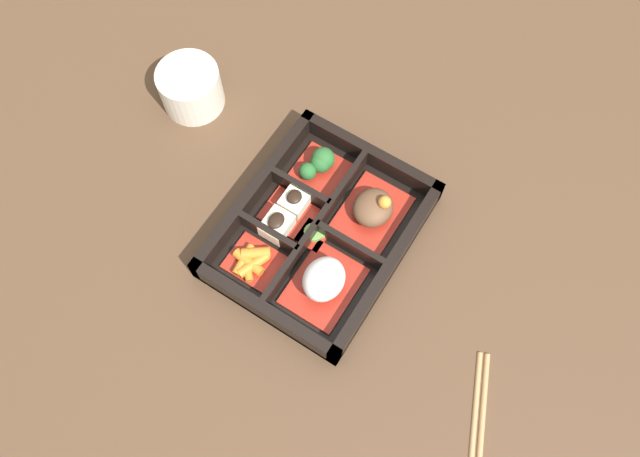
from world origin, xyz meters
name	(u,v)px	position (x,y,z in m)	size (l,w,h in m)	color
ground_plane	(320,236)	(0.00, 0.00, 0.00)	(3.00, 3.00, 0.00)	#4C3523
bento_base	(320,234)	(0.00, 0.00, 0.01)	(0.27, 0.22, 0.01)	black
bento_rim	(318,229)	(0.00, 0.00, 0.02)	(0.27, 0.22, 0.04)	black
bowl_stew	(373,209)	(-0.06, 0.04, 0.03)	(0.10, 0.08, 0.05)	maroon
bowl_rice	(324,281)	(0.06, 0.04, 0.03)	(0.10, 0.08, 0.05)	maroon
bowl_greens	(319,165)	(-0.08, -0.05, 0.03)	(0.07, 0.07, 0.04)	maroon
bowl_tofu	(285,215)	(0.01, -0.05, 0.02)	(0.08, 0.07, 0.04)	maroon
bowl_carrots	(252,261)	(0.08, -0.05, 0.02)	(0.06, 0.07, 0.02)	maroon
bowl_pickles	(314,234)	(0.01, 0.00, 0.02)	(0.04, 0.04, 0.01)	maroon
tea_cup	(191,87)	(-0.08, -0.27, 0.03)	(0.09, 0.09, 0.06)	beige
chopsticks	(477,443)	(0.12, 0.29, 0.00)	(0.20, 0.09, 0.01)	#A87F51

